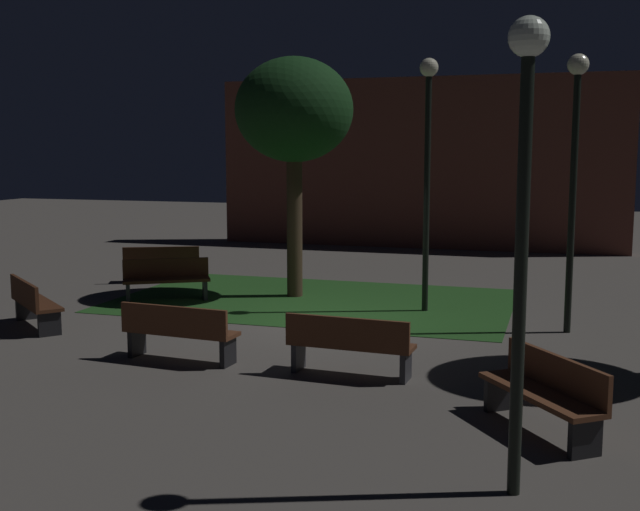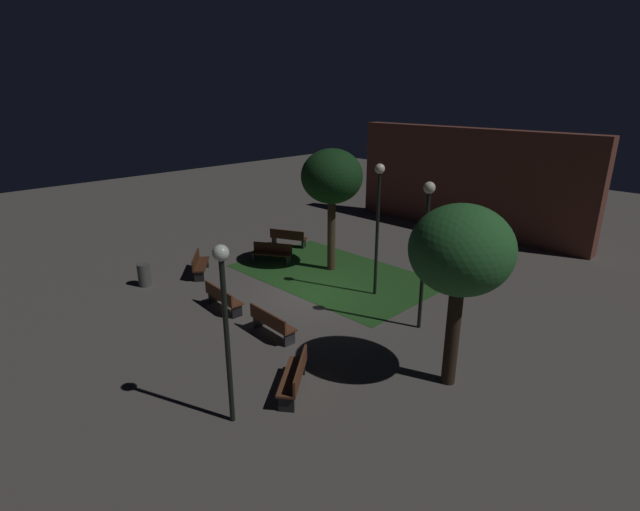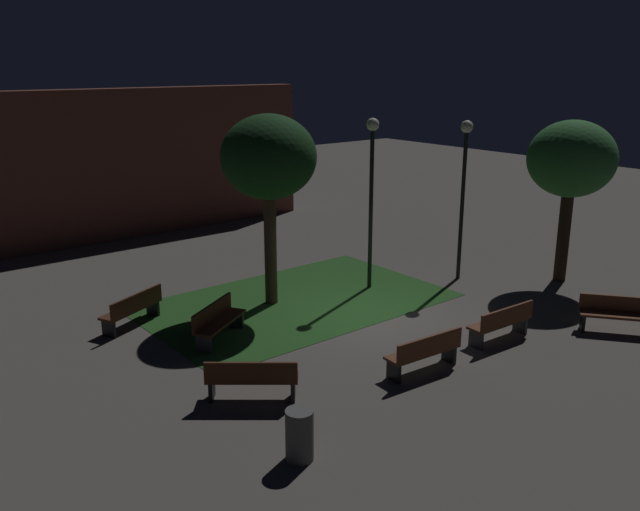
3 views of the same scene
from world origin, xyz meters
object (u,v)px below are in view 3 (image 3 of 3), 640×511
Objects in this scene: bench_front_left at (425,351)px; bench_corner at (218,320)px; lamp_post_near_wall at (464,174)px; bench_path_side at (502,322)px; tree_back_right at (571,161)px; bench_near_trees at (252,378)px; tree_right_canopy at (269,159)px; trash_bin at (300,435)px; bench_lawn_edge at (133,308)px; lamp_post_plaza_east at (372,176)px; bench_by_lamp at (618,313)px.

bench_corner is (-2.52, 4.32, 0.00)m from bench_front_left.
bench_path_side is at bearing -128.01° from lamp_post_near_wall.
tree_back_right is at bearing -41.99° from lamp_post_near_wall.
bench_near_trees is 0.33× the size of tree_right_canopy.
lamp_post_near_wall is at bearing 25.85° from trash_bin.
bench_corner is at bearing -59.08° from bench_lawn_edge.
bench_corner is 6.14m from lamp_post_plaza_east.
bench_path_side is 5.62m from lamp_post_plaza_east.
lamp_post_plaza_east is (0.24, 4.85, 2.82)m from bench_path_side.
bench_lawn_edge is 7.28m from trash_bin.
tree_back_right is at bearing -32.19° from lamp_post_plaza_east.
tree_back_right reaches higher than bench_lawn_edge.
bench_by_lamp is at bearing -92.82° from lamp_post_near_wall.
bench_path_side and bench_by_lamp have the same top height.
bench_by_lamp and bench_corner have the same top height.
tree_right_canopy is (-0.08, 5.59, 3.48)m from bench_front_left.
bench_path_side is at bearing 7.75° from trash_bin.
bench_front_left is 0.36× the size of tree_right_canopy.
bench_path_side is 0.38× the size of lamp_post_near_wall.
lamp_post_near_wall is at bearing -21.89° from lamp_post_plaza_east.
tree_right_canopy reaches higher than bench_lawn_edge.
bench_front_left is 5.54m from bench_by_lamp.
bench_near_trees is 11.88m from tree_back_right.
lamp_post_plaza_east is at bearing -13.88° from tree_right_canopy.
bench_front_left is at bearing 180.00° from bench_path_side.
bench_front_left is at bearing 12.72° from trash_bin.
bench_near_trees is (-3.56, 1.27, 0.00)m from bench_front_left.
bench_front_left is at bearing -120.95° from lamp_post_plaza_east.
bench_by_lamp is 11.98m from bench_lawn_edge.
lamp_post_near_wall is (5.69, -1.82, -0.73)m from tree_right_canopy.
lamp_post_plaza_east is at bearing 39.64° from trash_bin.
bench_near_trees is 2.24m from trash_bin.
bench_near_trees is at bearing -177.75° from tree_back_right.
tree_right_canopy is (2.44, 1.27, 3.48)m from bench_corner.
tree_right_canopy reaches higher than bench_near_trees.
lamp_post_near_wall is (9.35, -2.59, 2.74)m from bench_lawn_edge.
trash_bin is (-1.53, -5.23, -0.03)m from bench_corner.
bench_corner is 0.98× the size of bench_lawn_edge.
trash_bin is at bearing -92.41° from bench_lawn_edge.
bench_by_lamp and bench_near_trees have the same top height.
tree_back_right is at bearing 51.24° from bench_by_lamp.
lamp_post_plaza_east is at bearing 59.05° from bench_front_left.
trash_bin reaches higher than bench_lawn_edge.
bench_front_left is 0.37× the size of lamp_post_plaza_east.
lamp_post_near_wall is (2.94, 3.76, 2.74)m from bench_path_side.
bench_lawn_edge is (-1.22, 2.04, 0.00)m from bench_corner.
tree_right_canopy is (-7.96, 3.87, 0.32)m from tree_back_right.
lamp_post_near_wall reaches higher than bench_by_lamp.
lamp_post_plaza_east reaches higher than tree_back_right.
bench_front_left and bench_near_trees have the same top height.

